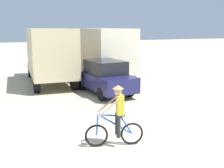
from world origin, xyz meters
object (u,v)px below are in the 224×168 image
at_px(box_truck_tan_camper, 49,53).
at_px(sedan_parked, 104,77).
at_px(box_truck_cream_rv, 101,51).
at_px(supply_crate, 104,93).
at_px(cyclist_orange_shirt, 116,118).

relative_size(box_truck_tan_camper, sedan_parked, 1.55).
xyz_separation_m(box_truck_tan_camper, box_truck_cream_rv, (3.47, 0.37, 0.00)).
height_order(box_truck_cream_rv, supply_crate, box_truck_cream_rv).
xyz_separation_m(sedan_parked, supply_crate, (-0.36, -0.95, -0.63)).
height_order(cyclist_orange_shirt, supply_crate, cyclist_orange_shirt).
bearing_deg(box_truck_cream_rv, cyclist_orange_shirt, -106.92).
xyz_separation_m(box_truck_tan_camper, sedan_parked, (2.23, -3.69, -0.99)).
bearing_deg(box_truck_cream_rv, supply_crate, -107.66).
height_order(box_truck_tan_camper, cyclist_orange_shirt, box_truck_tan_camper).
relative_size(box_truck_tan_camper, cyclist_orange_shirt, 3.74).
distance_m(box_truck_cream_rv, sedan_parked, 4.36).
distance_m(box_truck_tan_camper, supply_crate, 5.26).
bearing_deg(box_truck_tan_camper, supply_crate, -68.06).
xyz_separation_m(box_truck_tan_camper, supply_crate, (1.87, -4.64, -1.62)).
xyz_separation_m(box_truck_tan_camper, cyclist_orange_shirt, (0.34, -9.89, -1.03)).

